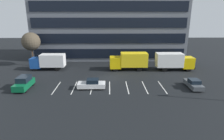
% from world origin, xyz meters
% --- Properties ---
extents(ground_plane, '(120.00, 120.00, 0.00)m').
position_xyz_m(ground_plane, '(0.00, 0.00, 0.00)').
color(ground_plane, black).
extents(office_building, '(37.44, 11.14, 18.00)m').
position_xyz_m(office_building, '(0.00, 17.95, 9.00)').
color(office_building, slate).
rests_on(office_building, ground_plane).
extents(lot_markings, '(16.94, 5.40, 0.01)m').
position_xyz_m(lot_markings, '(0.00, -4.44, 0.00)').
color(lot_markings, silver).
rests_on(lot_markings, ground_plane).
extents(box_truck_yellow_all, '(7.75, 2.57, 3.59)m').
position_xyz_m(box_truck_yellow_all, '(4.03, 5.23, 2.02)').
color(box_truck_yellow_all, yellow).
rests_on(box_truck_yellow_all, ground_plane).
extents(box_truck_blue, '(7.01, 2.32, 3.25)m').
position_xyz_m(box_truck_blue, '(-12.55, 5.72, 1.83)').
color(box_truck_blue, '#194799').
rests_on(box_truck_blue, ground_plane).
extents(box_truck_yellow, '(7.66, 2.54, 3.55)m').
position_xyz_m(box_truck_yellow, '(13.14, 4.97, 2.00)').
color(box_truck_yellow, yellow).
rests_on(box_truck_yellow, ground_plane).
extents(sedan_white, '(4.28, 1.79, 1.53)m').
position_xyz_m(sedan_white, '(-2.77, -4.82, 0.72)').
color(sedan_white, white).
rests_on(sedan_white, ground_plane).
extents(sedan_charcoal, '(1.72, 4.11, 1.47)m').
position_xyz_m(sedan_charcoal, '(13.12, -4.85, 0.69)').
color(sedan_charcoal, '#474C51').
rests_on(sedan_charcoal, ground_plane).
extents(suv_forest, '(1.84, 4.35, 1.97)m').
position_xyz_m(suv_forest, '(-13.26, -4.71, 0.95)').
color(suv_forest, '#0C5933').
rests_on(suv_forest, ground_plane).
extents(bare_tree, '(3.94, 3.94, 7.38)m').
position_xyz_m(bare_tree, '(-17.00, 8.97, 5.40)').
color(bare_tree, '#473323').
rests_on(bare_tree, ground_plane).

